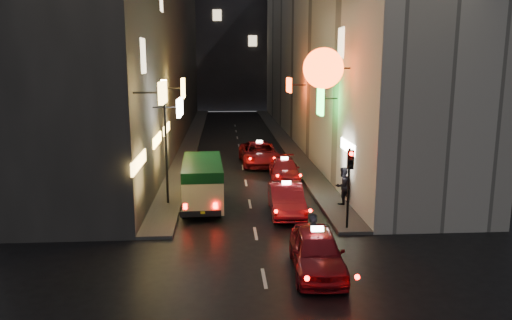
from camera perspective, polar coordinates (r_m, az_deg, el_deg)
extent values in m
cube|color=#3D3A37|center=(46.33, -12.39, 13.18)|extent=(6.00, 52.00, 18.00)
cube|color=#F7BE56|center=(21.01, -10.62, 7.58)|extent=(0.18, 1.72, 0.90)
cube|color=white|center=(26.54, -8.70, 5.98)|extent=(0.18, 2.13, 0.91)
cube|color=#F2B03C|center=(33.52, -8.34, 8.13)|extent=(0.18, 1.41, 1.30)
cube|color=#F7BE56|center=(22.07, -13.24, -0.22)|extent=(0.10, 3.44, 0.55)
cube|color=#F2B03C|center=(27.99, -11.25, 2.27)|extent=(0.10, 3.09, 0.55)
cube|color=#F7BE56|center=(32.56, -10.21, 3.56)|extent=(0.10, 3.27, 0.55)
cube|color=#FFE5B2|center=(24.10, -12.79, 11.53)|extent=(0.06, 1.30, 1.60)
cube|color=beige|center=(46.79, 7.93, 13.31)|extent=(6.00, 52.00, 18.00)
cylinder|color=#FF3A0C|center=(25.24, 7.71, 10.35)|extent=(2.00, 0.18, 2.00)
cube|color=#32FF49|center=(27.95, 7.38, 6.99)|extent=(0.18, 1.19, 1.83)
cube|color=#FF3A0C|center=(38.35, 3.79, 8.55)|extent=(0.18, 1.91, 1.10)
cube|color=white|center=(25.73, 10.46, 1.52)|extent=(0.10, 2.70, 0.55)
cube|color=#FFE5B2|center=(27.57, 9.72, 13.04)|extent=(0.06, 1.30, 1.60)
cube|color=#34353A|center=(77.92, -2.89, 14.05)|extent=(30.00, 10.00, 22.00)
cube|color=#43413E|center=(46.48, -7.35, 2.30)|extent=(1.50, 52.00, 0.15)
cube|color=#43413E|center=(46.72, 3.12, 2.42)|extent=(1.50, 52.00, 0.15)
cube|color=beige|center=(25.22, -6.14, -2.41)|extent=(2.14, 5.51, 1.99)
cube|color=#0B3914|center=(25.05, -6.17, -0.70)|extent=(2.16, 5.53, 0.50)
cube|color=black|center=(25.44, -6.12, -1.83)|extent=(2.07, 3.34, 0.45)
cube|color=black|center=(22.88, -6.35, -6.09)|extent=(1.87, 0.26, 0.27)
cube|color=#FF0A05|center=(22.75, -8.10, -5.28)|extent=(0.16, 0.06, 0.25)
cube|color=#FF0A05|center=(22.69, -4.66, -5.25)|extent=(0.16, 0.06, 0.25)
cylinder|color=black|center=(27.19, -7.70, -3.60)|extent=(0.20, 0.69, 0.69)
cylinder|color=black|center=(23.78, -4.24, -5.71)|extent=(0.20, 0.69, 0.69)
imported|color=maroon|center=(17.80, 6.97, -9.97)|extent=(2.51, 5.55, 1.73)
cube|color=white|center=(17.48, 7.05, -7.05)|extent=(0.43, 0.20, 0.16)
sphere|color=#FF0A05|center=(15.42, 5.84, -13.32)|extent=(0.16, 0.16, 0.16)
sphere|color=#FF0A05|center=(15.74, 11.49, -12.97)|extent=(0.16, 0.16, 0.16)
imported|color=maroon|center=(24.14, 3.48, -4.20)|extent=(2.30, 5.37, 1.69)
cube|color=white|center=(23.91, 3.50, -2.04)|extent=(0.42, 0.19, 0.16)
sphere|color=#FF0A05|center=(21.74, 2.31, -5.88)|extent=(0.16, 0.16, 0.16)
sphere|color=#FF0A05|center=(21.95, 6.23, -5.78)|extent=(0.16, 0.16, 0.16)
imported|color=maroon|center=(30.92, 3.27, -0.92)|extent=(2.17, 4.81, 1.50)
cube|color=white|center=(30.76, 3.29, 0.61)|extent=(0.43, 0.20, 0.16)
sphere|color=#FF0A05|center=(28.77, 2.48, -1.80)|extent=(0.16, 0.16, 0.16)
sphere|color=#FF0A05|center=(28.94, 5.09, -1.76)|extent=(0.16, 0.16, 0.16)
imported|color=maroon|center=(35.46, 0.39, 0.95)|extent=(2.61, 5.83, 1.82)
cube|color=white|center=(35.29, 0.39, 2.55)|extent=(0.43, 0.20, 0.16)
sphere|color=#FF0A05|center=(32.86, -0.69, 0.16)|extent=(0.16, 0.16, 0.16)
sphere|color=#FF0A05|center=(32.98, 2.11, 0.20)|extent=(0.16, 0.16, 0.16)
imported|color=black|center=(18.55, 6.63, -8.48)|extent=(0.67, 0.80, 2.08)
imported|color=black|center=(25.49, 9.89, -2.63)|extent=(0.95, 0.86, 2.15)
cylinder|color=black|center=(21.78, 10.51, -3.23)|extent=(0.10, 0.10, 3.50)
cube|color=black|center=(21.33, 10.75, 0.04)|extent=(0.26, 0.18, 0.80)
sphere|color=#FF0A05|center=(21.17, 10.85, 0.69)|extent=(0.18, 0.18, 0.18)
sphere|color=black|center=(21.22, 10.82, -0.02)|extent=(0.17, 0.17, 0.17)
sphere|color=black|center=(21.28, 10.79, -0.73)|extent=(0.17, 0.17, 0.17)
cylinder|color=black|center=(25.33, -10.25, 1.71)|extent=(0.12, 0.12, 6.00)
cylinder|color=#FFE5BF|center=(25.01, -10.50, 8.73)|extent=(0.28, 0.28, 0.25)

